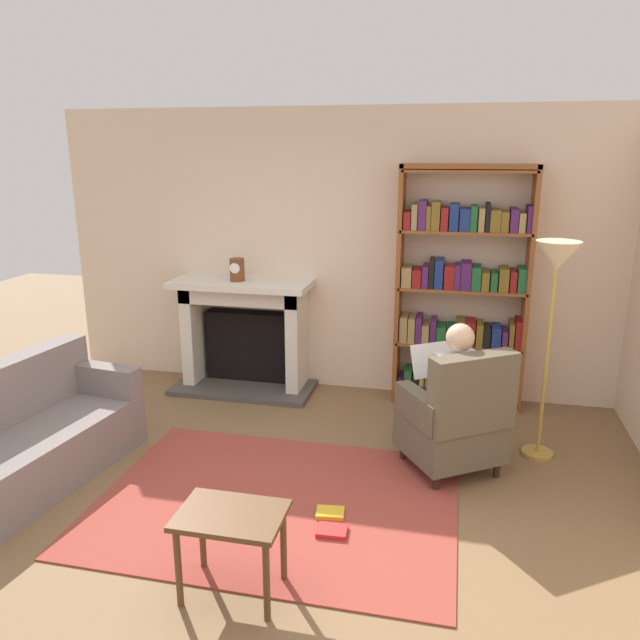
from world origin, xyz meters
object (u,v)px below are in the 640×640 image
at_px(seated_reader, 449,388).
at_px(sofa_floral, 23,441).
at_px(fireplace, 246,331).
at_px(mantel_clock, 237,270).
at_px(armchair_reading, 456,419).
at_px(bookshelf, 461,293).
at_px(side_table, 231,526).
at_px(floor_lamp, 555,276).

distance_m(seated_reader, sofa_floral, 3.08).
bearing_deg(fireplace, seated_reader, -31.30).
distance_m(mantel_clock, seated_reader, 2.39).
xyz_separation_m(mantel_clock, seated_reader, (2.03, -1.12, -0.59)).
relative_size(mantel_clock, armchair_reading, 0.22).
bearing_deg(seated_reader, bookshelf, -126.51).
xyz_separation_m(mantel_clock, armchair_reading, (2.09, -1.21, -0.79)).
relative_size(seated_reader, sofa_floral, 0.64).
height_order(side_table, floor_lamp, floor_lamp).
bearing_deg(bookshelf, armchair_reading, -89.74).
height_order(armchair_reading, sofa_floral, armchair_reading).
xyz_separation_m(seated_reader, sofa_floral, (-2.92, -0.91, -0.30)).
distance_m(seated_reader, floor_lamp, 1.12).
bearing_deg(seated_reader, mantel_clock, -62.62).
bearing_deg(floor_lamp, bookshelf, 124.83).
bearing_deg(bookshelf, seated_reader, -92.71).
xyz_separation_m(sofa_floral, floor_lamp, (3.63, 1.23, 1.11)).
bearing_deg(mantel_clock, floor_lamp, -16.19).
bearing_deg(fireplace, side_table, -72.22).
bearing_deg(floor_lamp, seated_reader, -155.45).
distance_m(fireplace, armchair_reading, 2.45).
bearing_deg(seated_reader, sofa_floral, -16.58).
relative_size(mantel_clock, side_table, 0.38).
bearing_deg(sofa_floral, mantel_clock, -16.51).
height_order(mantel_clock, sofa_floral, mantel_clock).
xyz_separation_m(fireplace, armchair_reading, (2.06, -1.31, -0.16)).
relative_size(armchair_reading, sofa_floral, 0.55).
height_order(fireplace, sofa_floral, fireplace).
distance_m(fireplace, side_table, 3.04).
bearing_deg(armchair_reading, mantel_clock, -63.90).
bearing_deg(sofa_floral, side_table, -105.14).
distance_m(bookshelf, armchair_reading, 1.49).
relative_size(armchair_reading, floor_lamp, 0.58).
bearing_deg(side_table, sofa_floral, 157.50).
relative_size(bookshelf, floor_lamp, 1.30).
relative_size(mantel_clock, floor_lamp, 0.13).
bearing_deg(armchair_reading, sofa_floral, -18.66).
relative_size(fireplace, seated_reader, 1.21).
bearing_deg(sofa_floral, floor_lamp, -63.93).
bearing_deg(bookshelf, sofa_floral, -144.12).
distance_m(mantel_clock, floor_lamp, 2.85).
height_order(armchair_reading, side_table, armchair_reading).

